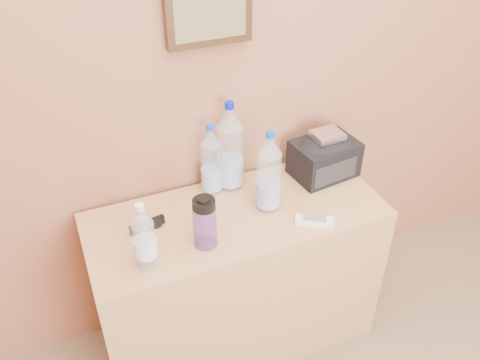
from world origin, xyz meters
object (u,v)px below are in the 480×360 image
at_px(pet_small, 144,239).
at_px(ac_remote, 315,221).
at_px(pet_large_c, 230,151).
at_px(toiletry_bag, 324,156).
at_px(dresser, 237,279).
at_px(foil_packet, 327,135).
at_px(nalgene_bottle, 205,222).
at_px(pet_large_b, 211,162).
at_px(pet_large_d, 269,175).
at_px(sunglasses, 147,225).

bearing_deg(pet_small, ac_remote, -2.73).
xyz_separation_m(pet_large_c, toiletry_bag, (0.38, -0.07, -0.08)).
bearing_deg(dresser, foil_packet, 13.51).
xyz_separation_m(pet_small, nalgene_bottle, (0.21, 0.02, -0.01)).
bearing_deg(pet_large_b, foil_packet, -8.82).
height_order(pet_large_d, foil_packet, pet_large_d).
bearing_deg(ac_remote, foil_packet, 84.33).
height_order(nalgene_bottle, foil_packet, nalgene_bottle).
relative_size(dresser, pet_large_c, 3.02).
height_order(dresser, pet_large_c, pet_large_c).
bearing_deg(nalgene_bottle, pet_large_d, 19.92).
height_order(toiletry_bag, foil_packet, foil_packet).
xyz_separation_m(pet_large_c, foil_packet, (0.39, -0.07, 0.02)).
bearing_deg(dresser, pet_large_b, 99.91).
bearing_deg(sunglasses, foil_packet, -5.38).
bearing_deg(foil_packet, toiletry_bag, -156.90).
bearing_deg(sunglasses, ac_remote, -29.49).
height_order(dresser, toiletry_bag, toiletry_bag).
bearing_deg(ac_remote, pet_large_d, 157.55).
distance_m(dresser, pet_large_b, 0.51).
bearing_deg(ac_remote, pet_large_b, 159.47).
distance_m(dresser, ac_remote, 0.46).
relative_size(dresser, nalgene_bottle, 5.60).
bearing_deg(toiletry_bag, pet_large_d, -167.24).
relative_size(pet_small, nalgene_bottle, 1.26).
distance_m(nalgene_bottle, toiletry_bag, 0.63).
bearing_deg(pet_large_c, nalgene_bottle, -125.87).
height_order(pet_large_d, pet_small, pet_large_d).
bearing_deg(pet_large_c, toiletry_bag, -11.07).
height_order(pet_large_c, sunglasses, pet_large_c).
height_order(pet_large_b, nalgene_bottle, pet_large_b).
distance_m(dresser, foil_packet, 0.70).
bearing_deg(pet_large_d, toiletry_bag, 19.54).
bearing_deg(dresser, nalgene_bottle, -145.71).
distance_m(dresser, pet_large_c, 0.55).
distance_m(pet_large_c, ac_remote, 0.42).
bearing_deg(nalgene_bottle, dresser, 34.29).
height_order(pet_large_c, foil_packet, pet_large_c).
relative_size(pet_large_d, toiletry_bag, 1.30).
bearing_deg(pet_small, pet_large_c, 36.23).
distance_m(sunglasses, ac_remote, 0.61).
relative_size(pet_large_b, pet_small, 1.16).
height_order(pet_large_c, pet_large_d, pet_large_c).
xyz_separation_m(pet_large_b, pet_small, (-0.34, -0.31, -0.02)).
relative_size(pet_large_d, ac_remote, 2.35).
xyz_separation_m(pet_large_d, foil_packet, (0.31, 0.11, 0.04)).
relative_size(pet_large_c, foil_packet, 3.16).
bearing_deg(pet_large_d, pet_large_c, 113.48).
relative_size(dresser, pet_large_d, 3.41).
xyz_separation_m(dresser, toiletry_bag, (0.43, 0.10, 0.44)).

